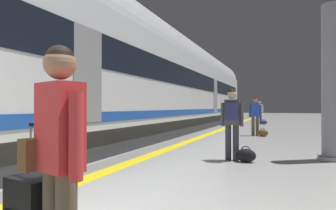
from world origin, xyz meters
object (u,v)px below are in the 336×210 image
object	(u,v)px
duffel_bag_mid	(263,133)
passenger_far	(259,110)
traveller_foreground	(58,150)
duffel_bag_near	(246,155)
duffel_bag_far	(264,122)
platform_pillar	(332,85)
passenger_near	(232,118)
passenger_mid	(255,113)
high_speed_train	(143,76)

from	to	relation	value
duffel_bag_mid	passenger_far	bearing A→B (deg)	95.06
traveller_foreground	duffel_bag_near	distance (m)	5.09
duffel_bag_far	platform_pillar	distance (m)	13.85
duffel_bag_mid	passenger_far	distance (m)	8.87
passenger_near	passenger_far	size ratio (longest dim) A/B	0.96
traveller_foreground	passenger_mid	distance (m)	11.08
passenger_near	duffel_bag_far	world-z (taller)	passenger_near
high_speed_train	duffel_bag_mid	bearing A→B (deg)	25.92
platform_pillar	traveller_foreground	bearing A→B (deg)	-112.19
high_speed_train	traveller_foreground	size ratio (longest dim) A/B	21.24
duffel_bag_near	traveller_foreground	bearing A→B (deg)	-97.01
high_speed_train	duffel_bag_mid	size ratio (longest dim) A/B	79.01
passenger_mid	duffel_bag_mid	bearing A→B (deg)	-33.85
duffel_bag_near	passenger_far	world-z (taller)	passenger_far
high_speed_train	passenger_near	world-z (taller)	high_speed_train
passenger_near	platform_pillar	size ratio (longest dim) A/B	0.46
high_speed_train	passenger_near	bearing A→B (deg)	-40.90
passenger_far	platform_pillar	distance (m)	13.96
traveller_foreground	passenger_near	size ratio (longest dim) A/B	0.99
high_speed_train	duffel_bag_near	bearing A→B (deg)	-39.54
passenger_mid	traveller_foreground	bearing A→B (deg)	-91.47
high_speed_train	passenger_far	bearing A→B (deg)	71.38
traveller_foreground	platform_pillar	bearing A→B (deg)	67.81
traveller_foreground	duffel_bag_near	world-z (taller)	traveller_foreground
traveller_foreground	passenger_mid	xyz separation A→B (m)	(0.28, 11.07, 0.01)
passenger_mid	duffel_bag_mid	xyz separation A→B (m)	(0.32, -0.21, -0.81)
high_speed_train	traveller_foreground	distance (m)	9.63
passenger_near	passenger_mid	size ratio (longest dim) A/B	1.00
traveller_foreground	passenger_near	distance (m)	5.09
duffel_bag_mid	passenger_far	world-z (taller)	passenger_far
high_speed_train	passenger_mid	distance (m)	5.03
high_speed_train	passenger_far	size ratio (longest dim) A/B	20.17
passenger_far	high_speed_train	bearing A→B (deg)	-108.62
duffel_bag_mid	platform_pillar	size ratio (longest dim) A/B	0.12
duffel_bag_mid	duffel_bag_far	bearing A→B (deg)	93.03
passenger_near	duffel_bag_near	bearing A→B (deg)	-16.38
duffel_bag_near	passenger_far	size ratio (longest dim) A/B	0.26
high_speed_train	duffel_bag_far	bearing A→B (deg)	69.67
duffel_bag_near	passenger_near	bearing A→B (deg)	163.62
traveller_foreground	duffel_bag_near	xyz separation A→B (m)	(0.61, 4.99, -0.79)
passenger_far	platform_pillar	bearing A→B (deg)	-79.25
traveller_foreground	passenger_near	bearing A→B (deg)	86.69
high_speed_train	platform_pillar	bearing A→B (deg)	-23.46
high_speed_train	passenger_far	world-z (taller)	high_speed_train
duffel_bag_far	high_speed_train	bearing A→B (deg)	-110.33
duffel_bag_near	duffel_bag_far	world-z (taller)	same
traveller_foreground	passenger_near	world-z (taller)	passenger_near
duffel_bag_near	duffel_bag_mid	size ratio (longest dim) A/B	1.00
platform_pillar	passenger_mid	bearing A→B (deg)	112.71
passenger_far	duffel_bag_far	distance (m)	0.92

